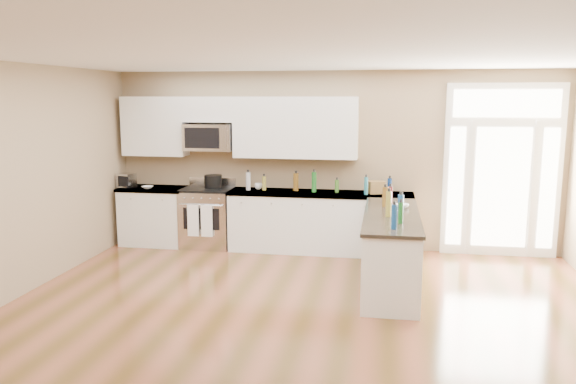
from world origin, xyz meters
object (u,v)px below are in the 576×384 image
Objects in this scene: kitchen_range at (208,217)px; toaster_oven at (126,180)px; stockpot at (213,181)px; peninsula_cabinet at (391,252)px.

toaster_oven reaches higher than kitchen_range.
toaster_oven reaches higher than stockpot.
peninsula_cabinet is at bearing -26.54° from kitchen_range.
stockpot is at bearing 25.42° from toaster_oven.
toaster_oven is at bearing 161.95° from peninsula_cabinet.
stockpot is 1.43m from toaster_oven.
kitchen_range is 1.47m from toaster_oven.
stockpot reaches higher than peninsula_cabinet.
kitchen_range is at bearing -130.39° from stockpot.
peninsula_cabinet is at bearing 1.23° from toaster_oven.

